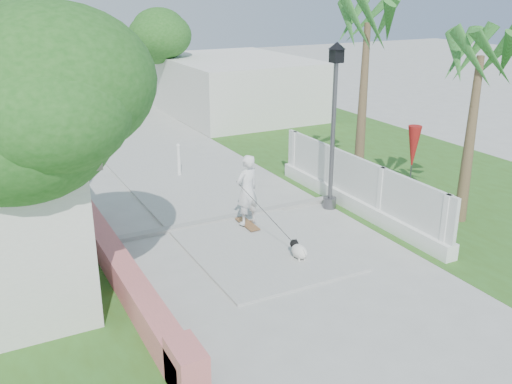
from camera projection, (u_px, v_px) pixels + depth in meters
ground at (371, 339)px, 9.83m from camera, size 90.00×90.00×0.00m
path_strip at (100, 117)px, 26.50m from camera, size 3.20×36.00×0.06m
curb at (226, 218)px, 14.81m from camera, size 6.50×0.25×0.10m
grass_right at (387, 164)px, 19.54m from camera, size 8.00×20.00×0.01m
pink_wall at (126, 278)px, 11.25m from camera, size 0.45×8.20×0.80m
lattice_fence at (356, 192)px, 15.29m from camera, size 0.35×7.00×1.50m
building_right at (235, 86)px, 27.00m from camera, size 6.00×8.00×2.60m
street_lamp at (333, 121)px, 14.85m from camera, size 0.44×0.44×4.44m
bollard at (179, 159)px, 18.05m from camera, size 0.14×0.14×1.09m
patio_umbrella at (413, 149)px, 15.09m from camera, size 0.36×0.36×2.30m
tree_left_near at (45, 114)px, 9.07m from camera, size 3.60×3.60×5.28m
tree_path_left at (34, 43)px, 20.56m from camera, size 3.40×3.40×5.23m
tree_path_right at (163, 37)px, 26.70m from camera, size 3.00×3.00×4.79m
tree_path_far at (11, 26)px, 28.99m from camera, size 3.20×3.20×5.17m
palm_far at (367, 34)px, 15.72m from camera, size 1.80×1.80×5.30m
palm_near at (479, 66)px, 13.50m from camera, size 1.80×1.80×4.70m
skateboarder at (257, 203)px, 13.59m from camera, size 0.74×2.45×1.90m
dog at (298, 250)px, 12.59m from camera, size 0.30×0.65×0.45m
parked_car at (62, 77)px, 33.57m from camera, size 4.17×1.81×1.40m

